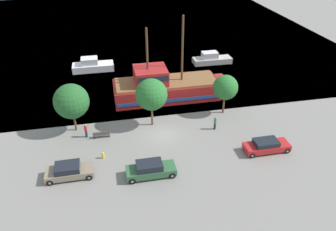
% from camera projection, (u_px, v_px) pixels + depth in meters
% --- Properties ---
extents(ground_plane, '(160.00, 160.00, 0.00)m').
position_uv_depth(ground_plane, '(162.00, 134.00, 37.86)').
color(ground_plane, gray).
extents(water_surface, '(80.00, 80.00, 0.00)m').
position_uv_depth(water_surface, '(126.00, 27.00, 74.69)').
color(water_surface, '#38667F').
rests_on(water_surface, ground).
extents(pirate_ship, '(15.57, 5.10, 11.22)m').
position_uv_depth(pirate_ship, '(165.00, 87.00, 44.73)').
color(pirate_ship, '#A31E1E').
rests_on(pirate_ship, water_surface).
extents(moored_boat_dockside, '(6.56, 2.56, 2.15)m').
position_uv_depth(moored_boat_dockside, '(92.00, 66.00, 53.26)').
color(moored_boat_dockside, silver).
rests_on(moored_boat_dockside, water_surface).
extents(moored_boat_outer, '(6.55, 2.21, 1.99)m').
position_uv_depth(moored_boat_outer, '(212.00, 59.00, 55.92)').
color(moored_boat_outer, '#B7B2A8').
rests_on(moored_boat_outer, water_surface).
extents(parked_car_curb_front, '(4.86, 1.86, 1.39)m').
position_uv_depth(parked_car_curb_front, '(266.00, 146.00, 34.79)').
color(parked_car_curb_front, '#B21E1E').
rests_on(parked_car_curb_front, ground_plane).
extents(parked_car_curb_mid, '(4.78, 1.84, 1.57)m').
position_uv_depth(parked_car_curb_mid, '(150.00, 169.00, 31.41)').
color(parked_car_curb_mid, '#2D5B38').
rests_on(parked_car_curb_mid, ground_plane).
extents(parked_car_curb_rear, '(4.49, 1.99, 1.44)m').
position_uv_depth(parked_car_curb_rear, '(69.00, 171.00, 31.32)').
color(parked_car_curb_rear, '#7F705B').
rests_on(parked_car_curb_rear, ground_plane).
extents(fire_hydrant, '(0.42, 0.25, 0.76)m').
position_uv_depth(fire_hydrant, '(103.00, 155.00, 33.89)').
color(fire_hydrant, yellow).
rests_on(fire_hydrant, ground_plane).
extents(bench_promenade_east, '(1.84, 0.45, 0.85)m').
position_uv_depth(bench_promenade_east, '(101.00, 134.00, 37.04)').
color(bench_promenade_east, '#4C4742').
rests_on(bench_promenade_east, ground_plane).
extents(pedestrian_walking_near, '(0.32, 0.32, 1.71)m').
position_uv_depth(pedestrian_walking_near, '(86.00, 131.00, 36.95)').
color(pedestrian_walking_near, '#232838').
rests_on(pedestrian_walking_near, ground_plane).
extents(pedestrian_walking_far, '(0.32, 0.32, 1.63)m').
position_uv_depth(pedestrian_walking_far, '(215.00, 123.00, 38.36)').
color(pedestrian_walking_far, '#232838').
rests_on(pedestrian_walking_far, ground_plane).
extents(tree_row_east, '(4.00, 4.00, 5.84)m').
position_uv_depth(tree_row_east, '(71.00, 101.00, 36.64)').
color(tree_row_east, brown).
rests_on(tree_row_east, ground_plane).
extents(tree_row_mideast, '(3.70, 3.70, 5.95)m').
position_uv_depth(tree_row_mideast, '(151.00, 95.00, 37.49)').
color(tree_row_mideast, brown).
rests_on(tree_row_mideast, ground_plane).
extents(tree_row_midwest, '(3.12, 3.12, 5.13)m').
position_uv_depth(tree_row_midwest, '(225.00, 88.00, 40.23)').
color(tree_row_midwest, brown).
rests_on(tree_row_midwest, ground_plane).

